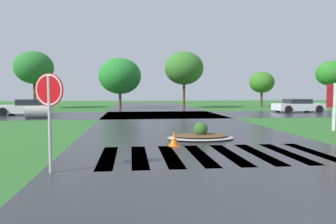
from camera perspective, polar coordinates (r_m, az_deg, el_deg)
name	(u,v)px	position (r m, az deg, el deg)	size (l,w,h in m)	color
asphalt_roadway	(189,135)	(14.19, 3.62, -4.00)	(9.21, 80.00, 0.01)	#2B2B30
asphalt_cross_road	(162,115)	(26.12, -1.05, -0.47)	(90.00, 8.29, 0.01)	#2B2B30
crosswalk_stripes	(215,155)	(9.88, 8.21, -7.42)	(6.75, 3.38, 0.01)	white
stop_sign	(49,100)	(7.95, -20.10, 2.07)	(0.70, 0.34, 2.31)	#B2B5BA
median_island	(201,136)	(12.94, 5.75, -4.13)	(2.66, 1.74, 0.68)	#9E9B93
car_dark_suv	(298,106)	(31.62, 21.81, 1.02)	(4.34, 2.29, 1.19)	silver
car_silver_hatch	(26,108)	(28.25, -23.62, 0.71)	(4.04, 2.23, 1.25)	silver
drainage_pipe_stack	(37,112)	(24.60, -21.93, 0.01)	(1.62, 0.99, 0.86)	#9E9B93
traffic_cone	(174,140)	(11.21, 1.06, -4.85)	(0.36, 0.36, 0.50)	orange
background_treeline	(162,72)	(36.46, -1.13, 6.95)	(38.34, 5.73, 6.25)	#4C3823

